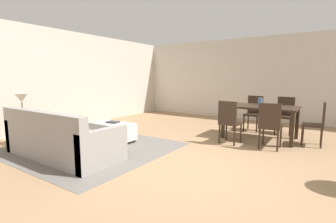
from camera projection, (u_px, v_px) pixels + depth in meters
The scene contains 16 objects.
ground_plane at pixel (190, 166), 3.95m from camera, with size 10.80×10.80×0.00m, color #9E7A56.
wall_back at pixel (266, 79), 7.88m from camera, with size 9.00×0.12×2.70m, color beige.
wall_left at pixel (54, 80), 6.66m from camera, with size 0.12×11.00×2.70m, color beige.
area_rug at pixel (91, 148), 4.94m from camera, with size 3.00×2.80×0.01m, color slate.
couch at pixel (61, 141), 4.37m from camera, with size 2.25×0.94×0.86m.
ottoman_table at pixel (113, 131), 5.41m from camera, with size 0.97×0.52×0.42m.
side_table at pixel (24, 124), 5.19m from camera, with size 0.40×0.40×0.55m.
table_lamp at pixel (22, 99), 5.11m from camera, with size 0.26×0.26×0.52m.
dining_table at pixel (260, 110), 5.64m from camera, with size 1.58×0.95×0.76m.
dining_chair_near_left at pixel (229, 120), 5.20m from camera, with size 0.43×0.43×0.92m.
dining_chair_near_right at pixel (270, 123), 4.79m from camera, with size 0.40×0.40×0.92m.
dining_chair_far_left at pixel (254, 111), 6.55m from camera, with size 0.42×0.42×0.92m.
dining_chair_far_right at pixel (285, 113), 6.17m from camera, with size 0.40×0.40×0.92m.
dining_chair_head_east at pixel (318, 121), 5.03m from camera, with size 0.42×0.42×0.92m.
vase_centerpiece at pixel (260, 102), 5.64m from camera, with size 0.10×0.10×0.19m, color slate.
book_on_ottoman at pixel (113, 122), 5.41m from camera, with size 0.26×0.20×0.03m, color #333338.
Camera 1 is at (1.81, -3.35, 1.41)m, focal length 26.23 mm.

